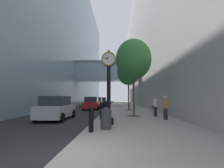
{
  "coord_description": "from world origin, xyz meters",
  "views": [
    {
      "loc": [
        1.59,
        -4.65,
        1.62
      ],
      "look_at": [
        0.86,
        15.89,
        3.24
      ],
      "focal_mm": 28.01,
      "sensor_mm": 36.0,
      "label": 1
    }
  ],
  "objects_px": {
    "bollard_third": "(101,111)",
    "bollard_fourth": "(104,109)",
    "street_clock": "(109,83)",
    "pedestrian_by_clock": "(165,107)",
    "car_blue_far": "(103,101)",
    "bollard_nearest": "(91,118)",
    "car_red_trailing": "(92,103)",
    "bollard_sixth": "(107,106)",
    "pedestrian_walking": "(155,106)",
    "trash_bin": "(106,117)",
    "bollard_fifth": "(106,107)",
    "car_silver_mid": "(56,108)",
    "car_black_near": "(97,102)",
    "street_tree_mid_near": "(129,72)",
    "street_tree_near": "(133,59)"
  },
  "relations": [
    {
      "from": "pedestrian_walking",
      "to": "trash_bin",
      "type": "bearing_deg",
      "value": -122.07
    },
    {
      "from": "bollard_fifth",
      "to": "bollard_sixth",
      "type": "distance_m",
      "value": 2.22
    },
    {
      "from": "pedestrian_by_clock",
      "to": "bollard_nearest",
      "type": "bearing_deg",
      "value": -134.44
    },
    {
      "from": "car_red_trailing",
      "to": "car_blue_far",
      "type": "bearing_deg",
      "value": 89.89
    },
    {
      "from": "bollard_fifth",
      "to": "car_blue_far",
      "type": "height_order",
      "value": "car_blue_far"
    },
    {
      "from": "bollard_nearest",
      "to": "trash_bin",
      "type": "relative_size",
      "value": 1.07
    },
    {
      "from": "bollard_sixth",
      "to": "bollard_fifth",
      "type": "bearing_deg",
      "value": -90.0
    },
    {
      "from": "bollard_fourth",
      "to": "bollard_nearest",
      "type": "bearing_deg",
      "value": -90.0
    },
    {
      "from": "pedestrian_walking",
      "to": "car_black_near",
      "type": "distance_m",
      "value": 19.35
    },
    {
      "from": "bollard_third",
      "to": "car_blue_far",
      "type": "bearing_deg",
      "value": 94.92
    },
    {
      "from": "bollard_third",
      "to": "car_silver_mid",
      "type": "height_order",
      "value": "car_silver_mid"
    },
    {
      "from": "bollard_fourth",
      "to": "pedestrian_by_clock",
      "type": "height_order",
      "value": "pedestrian_by_clock"
    },
    {
      "from": "street_clock",
      "to": "street_tree_mid_near",
      "type": "bearing_deg",
      "value": 80.86
    },
    {
      "from": "bollard_fourth",
      "to": "bollard_sixth",
      "type": "distance_m",
      "value": 4.45
    },
    {
      "from": "bollard_nearest",
      "to": "trash_bin",
      "type": "distance_m",
      "value": 0.98
    },
    {
      "from": "bollard_sixth",
      "to": "street_clock",
      "type": "bearing_deg",
      "value": -85.87
    },
    {
      "from": "car_black_near",
      "to": "car_blue_far",
      "type": "height_order",
      "value": "car_blue_far"
    },
    {
      "from": "bollard_nearest",
      "to": "bollard_sixth",
      "type": "height_order",
      "value": "same"
    },
    {
      "from": "bollard_nearest",
      "to": "bollard_fourth",
      "type": "bearing_deg",
      "value": 90.0
    },
    {
      "from": "car_silver_mid",
      "to": "car_blue_far",
      "type": "relative_size",
      "value": 1.02
    },
    {
      "from": "bollard_third",
      "to": "pedestrian_walking",
      "type": "relative_size",
      "value": 0.69
    },
    {
      "from": "street_tree_mid_near",
      "to": "car_silver_mid",
      "type": "height_order",
      "value": "street_tree_mid_near"
    },
    {
      "from": "car_black_near",
      "to": "car_red_trailing",
      "type": "relative_size",
      "value": 0.98
    },
    {
      "from": "pedestrian_by_clock",
      "to": "car_red_trailing",
      "type": "bearing_deg",
      "value": 119.94
    },
    {
      "from": "bollard_fifth",
      "to": "car_red_trailing",
      "type": "bearing_deg",
      "value": 108.2
    },
    {
      "from": "street_tree_mid_near",
      "to": "pedestrian_by_clock",
      "type": "xyz_separation_m",
      "value": [
        1.94,
        -9.1,
        -3.75
      ]
    },
    {
      "from": "car_blue_far",
      "to": "street_clock",
      "type": "bearing_deg",
      "value": -84.23
    },
    {
      "from": "car_black_near",
      "to": "trash_bin",
      "type": "bearing_deg",
      "value": -82.23
    },
    {
      "from": "street_tree_mid_near",
      "to": "car_silver_mid",
      "type": "distance_m",
      "value": 10.91
    },
    {
      "from": "trash_bin",
      "to": "car_blue_far",
      "type": "height_order",
      "value": "car_blue_far"
    },
    {
      "from": "bollard_nearest",
      "to": "car_red_trailing",
      "type": "bearing_deg",
      "value": 98.51
    },
    {
      "from": "bollard_third",
      "to": "car_black_near",
      "type": "height_order",
      "value": "car_black_near"
    },
    {
      "from": "bollard_nearest",
      "to": "bollard_fifth",
      "type": "relative_size",
      "value": 1.0
    },
    {
      "from": "street_clock",
      "to": "street_tree_near",
      "type": "distance_m",
      "value": 5.28
    },
    {
      "from": "bollard_nearest",
      "to": "street_tree_mid_near",
      "type": "bearing_deg",
      "value": 79.78
    },
    {
      "from": "bollard_third",
      "to": "bollard_fourth",
      "type": "bearing_deg",
      "value": 90.0
    },
    {
      "from": "pedestrian_by_clock",
      "to": "car_blue_far",
      "type": "height_order",
      "value": "pedestrian_by_clock"
    },
    {
      "from": "car_black_near",
      "to": "pedestrian_walking",
      "type": "bearing_deg",
      "value": -69.57
    },
    {
      "from": "bollard_fourth",
      "to": "car_red_trailing",
      "type": "distance_m",
      "value": 9.96
    },
    {
      "from": "street_clock",
      "to": "pedestrian_by_clock",
      "type": "bearing_deg",
      "value": 29.92
    },
    {
      "from": "trash_bin",
      "to": "bollard_sixth",
      "type": "bearing_deg",
      "value": 93.27
    },
    {
      "from": "pedestrian_walking",
      "to": "bollard_sixth",
      "type": "bearing_deg",
      "value": 130.92
    },
    {
      "from": "pedestrian_walking",
      "to": "bollard_fifth",
      "type": "bearing_deg",
      "value": 148.55
    },
    {
      "from": "street_tree_mid_near",
      "to": "bollard_nearest",
      "type": "bearing_deg",
      "value": -100.22
    },
    {
      "from": "bollard_third",
      "to": "bollard_fifth",
      "type": "distance_m",
      "value": 4.45
    },
    {
      "from": "car_silver_mid",
      "to": "car_red_trailing",
      "type": "relative_size",
      "value": 0.99
    },
    {
      "from": "trash_bin",
      "to": "street_clock",
      "type": "bearing_deg",
      "value": 88.37
    },
    {
      "from": "bollard_fifth",
      "to": "car_blue_far",
      "type": "relative_size",
      "value": 0.26
    },
    {
      "from": "pedestrian_walking",
      "to": "pedestrian_by_clock",
      "type": "relative_size",
      "value": 1.0
    },
    {
      "from": "bollard_nearest",
      "to": "car_black_near",
      "type": "distance_m",
      "value": 24.65
    }
  ]
}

